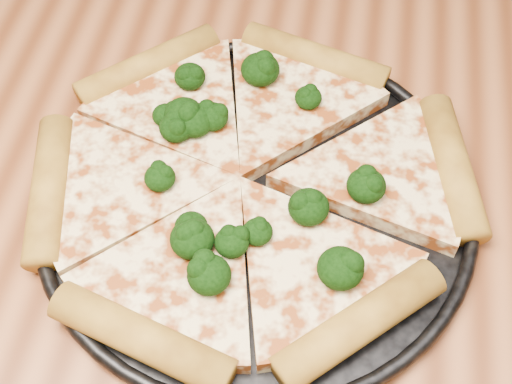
# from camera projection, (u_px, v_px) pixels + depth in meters

# --- Properties ---
(dining_table) EXTENTS (1.20, 0.90, 0.75)m
(dining_table) POSITION_uv_depth(u_px,v_px,m) (189.00, 245.00, 0.63)
(dining_table) COLOR #99552F
(dining_table) RESTS_ON ground
(pizza_pan) EXTENTS (0.34, 0.34, 0.02)m
(pizza_pan) POSITION_uv_depth(u_px,v_px,m) (256.00, 198.00, 0.54)
(pizza_pan) COLOR black
(pizza_pan) RESTS_ON dining_table
(pizza) EXTENTS (0.36, 0.34, 0.03)m
(pizza) POSITION_uv_depth(u_px,v_px,m) (245.00, 178.00, 0.53)
(pizza) COLOR #FCDC9A
(pizza) RESTS_ON pizza_pan
(broccoli_florets) EXTENTS (0.19, 0.23, 0.02)m
(broccoli_florets) POSITION_uv_depth(u_px,v_px,m) (237.00, 168.00, 0.53)
(broccoli_florets) COLOR black
(broccoli_florets) RESTS_ON pizza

